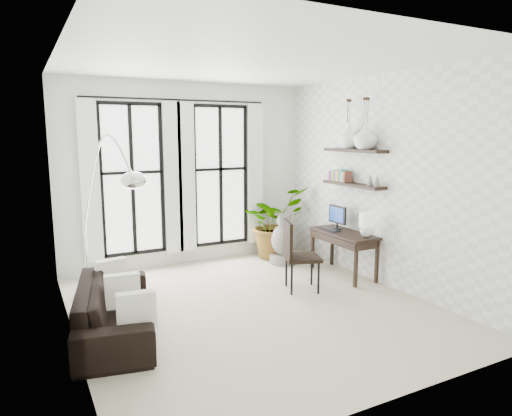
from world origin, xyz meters
TOP-DOWN VIEW (x-y plane):
  - floor at (0.00, 0.00)m, footprint 5.00×5.00m
  - ceiling at (0.00, 0.00)m, footprint 5.00×5.00m
  - wall_left at (-2.25, 0.00)m, footprint 0.00×5.00m
  - wall_right at (2.25, 0.00)m, footprint 0.00×5.00m
  - wall_back at (0.00, 2.50)m, footprint 4.50×0.00m
  - windows at (-0.20, 2.43)m, footprint 3.26×0.13m
  - wall_shelves at (2.11, 0.59)m, footprint 0.25×1.30m
  - sofa at (-1.80, 0.05)m, footprint 1.20×2.18m
  - throw_pillows at (-1.70, 0.05)m, footprint 0.40×1.52m
  - plant at (1.53, 2.07)m, footprint 1.51×1.43m
  - desk at (1.95, 0.50)m, footprint 0.52×1.24m
  - desk_chair at (0.88, 0.31)m, footprint 0.64×0.64m
  - arc_lamp at (-1.70, 0.82)m, footprint 0.73×1.79m
  - buddha at (1.46, 1.63)m, footprint 0.51×0.51m
  - vase_a at (2.11, 0.30)m, footprint 0.37×0.37m
  - vase_b at (2.11, 0.70)m, footprint 0.37×0.37m

SIDE VIEW (x-z plane):
  - floor at x=0.00m, z-range 0.00..0.00m
  - sofa at x=-1.80m, z-range 0.00..0.60m
  - buddha at x=1.46m, z-range -0.07..0.84m
  - throw_pillows at x=-1.70m, z-range 0.30..0.70m
  - desk_chair at x=0.88m, z-range 0.07..1.13m
  - plant at x=1.53m, z-range 0.00..1.34m
  - desk at x=1.95m, z-range 0.13..1.25m
  - windows at x=-0.20m, z-range 0.24..2.88m
  - wall_left at x=-2.25m, z-range -0.90..4.10m
  - wall_right at x=2.25m, z-range -0.90..4.10m
  - wall_back at x=0.00m, z-range -0.65..3.85m
  - wall_shelves at x=2.11m, z-range 1.43..2.03m
  - arc_lamp at x=-1.70m, z-range 0.64..2.96m
  - vase_a at x=2.11m, z-range 2.07..2.46m
  - vase_b at x=2.11m, z-range 2.07..2.46m
  - ceiling at x=0.00m, z-range 3.20..3.20m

